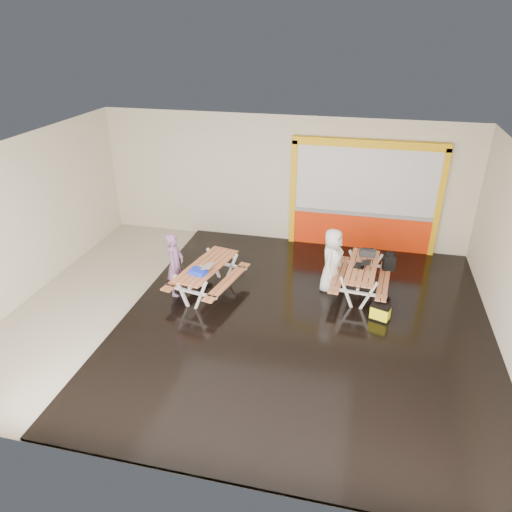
% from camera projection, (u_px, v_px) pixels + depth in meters
% --- Properties ---
extents(room, '(10.02, 8.02, 3.52)m').
position_uv_depth(room, '(246.00, 242.00, 9.25)').
color(room, '#BEB4A0').
rests_on(room, ground).
extents(deck, '(7.50, 7.98, 0.05)m').
position_uv_depth(deck, '(305.00, 323.00, 9.78)').
color(deck, black).
rests_on(deck, room).
extents(kiosk, '(3.88, 0.16, 3.00)m').
position_uv_depth(kiosk, '(364.00, 199.00, 12.36)').
color(kiosk, '#F03209').
rests_on(kiosk, room).
extents(picnic_table_left, '(1.62, 2.09, 0.75)m').
position_uv_depth(picnic_table_left, '(207.00, 272.00, 10.61)').
color(picnic_table_left, '#D9814F').
rests_on(picnic_table_left, deck).
extents(picnic_table_right, '(1.36, 1.90, 0.72)m').
position_uv_depth(picnic_table_right, '(362.00, 273.00, 10.61)').
color(picnic_table_right, '#D9814F').
rests_on(picnic_table_right, deck).
extents(person_left, '(0.39, 0.56, 1.50)m').
position_uv_depth(person_left, '(175.00, 264.00, 10.48)').
color(person_left, slate).
rests_on(person_left, deck).
extents(person_right, '(0.65, 0.85, 1.54)m').
position_uv_depth(person_right, '(332.00, 261.00, 10.69)').
color(person_right, white).
rests_on(person_right, deck).
extents(laptop_left, '(0.40, 0.37, 0.16)m').
position_uv_depth(laptop_left, '(204.00, 268.00, 10.27)').
color(laptop_left, silver).
rests_on(laptop_left, picnic_table_left).
extents(laptop_right, '(0.38, 0.35, 0.14)m').
position_uv_depth(laptop_right, '(362.00, 264.00, 10.50)').
color(laptop_right, black).
rests_on(laptop_right, picnic_table_right).
extents(blue_pouch, '(0.39, 0.31, 0.10)m').
position_uv_depth(blue_pouch, '(198.00, 272.00, 10.14)').
color(blue_pouch, '#1732E2').
rests_on(blue_pouch, picnic_table_left).
extents(toolbox, '(0.37, 0.22, 0.21)m').
position_uv_depth(toolbox, '(367.00, 253.00, 10.95)').
color(toolbox, black).
rests_on(toolbox, picnic_table_right).
extents(backpack, '(0.30, 0.22, 0.45)m').
position_uv_depth(backpack, '(389.00, 262.00, 10.87)').
color(backpack, black).
rests_on(backpack, picnic_table_right).
extents(dark_case, '(0.35, 0.29, 0.12)m').
position_uv_depth(dark_case, '(330.00, 282.00, 11.13)').
color(dark_case, black).
rests_on(dark_case, deck).
extents(fluke_bag, '(0.46, 0.37, 0.34)m').
position_uv_depth(fluke_bag, '(380.00, 313.00, 9.78)').
color(fluke_bag, black).
rests_on(fluke_bag, deck).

